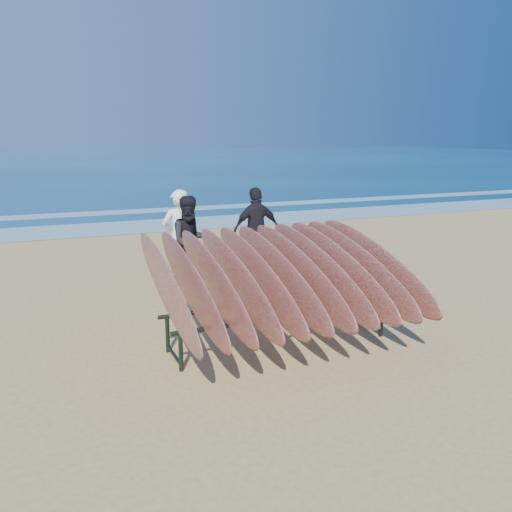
% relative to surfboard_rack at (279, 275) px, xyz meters
% --- Properties ---
extents(ground, '(120.00, 120.00, 0.00)m').
position_rel_surfboard_rack_xyz_m(ground, '(0.23, 0.56, -0.99)').
color(ground, tan).
rests_on(ground, ground).
extents(ocean, '(160.00, 160.00, 0.00)m').
position_rel_surfboard_rack_xyz_m(ocean, '(0.23, 55.56, -0.98)').
color(ocean, navy).
rests_on(ocean, ground).
extents(foam_near, '(160.00, 160.00, 0.00)m').
position_rel_surfboard_rack_xyz_m(foam_near, '(0.23, 10.56, -0.98)').
color(foam_near, white).
rests_on(foam_near, ground).
extents(foam_far, '(160.00, 160.00, 0.00)m').
position_rel_surfboard_rack_xyz_m(foam_far, '(0.23, 14.06, -0.98)').
color(foam_far, white).
rests_on(foam_far, ground).
extents(surfboard_rack, '(3.22, 3.11, 1.67)m').
position_rel_surfboard_rack_xyz_m(surfboard_rack, '(0.00, 0.00, 0.00)').
color(surfboard_rack, black).
rests_on(surfboard_rack, ground).
extents(person_white, '(0.71, 0.50, 1.84)m').
position_rel_surfboard_rack_xyz_m(person_white, '(-0.44, 3.60, -0.07)').
color(person_white, white).
rests_on(person_white, ground).
extents(person_dark_a, '(0.89, 0.72, 1.73)m').
position_rel_surfboard_rack_xyz_m(person_dark_a, '(-0.29, 3.29, -0.12)').
color(person_dark_a, black).
rests_on(person_dark_a, ground).
extents(person_dark_b, '(1.05, 0.46, 1.77)m').
position_rel_surfboard_rack_xyz_m(person_dark_b, '(1.33, 3.98, -0.11)').
color(person_dark_b, black).
rests_on(person_dark_b, ground).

